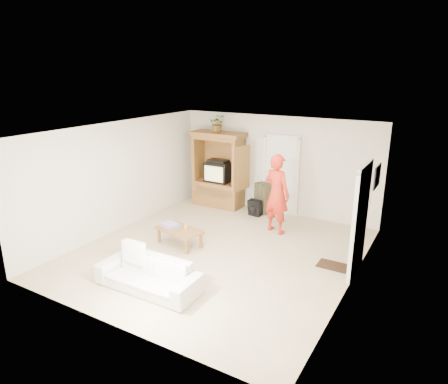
# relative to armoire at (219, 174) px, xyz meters

# --- Properties ---
(floor) EXTENTS (6.00, 6.00, 0.00)m
(floor) POSITION_rel_armoire_xyz_m (1.58, -2.66, -0.91)
(floor) COLOR tan
(floor) RESTS_ON ground
(ceiling) EXTENTS (6.00, 6.00, 0.00)m
(ceiling) POSITION_rel_armoire_xyz_m (1.58, -2.66, 1.69)
(ceiling) COLOR white
(ceiling) RESTS_ON floor
(wall_back) EXTENTS (5.50, 0.00, 5.50)m
(wall_back) POSITION_rel_armoire_xyz_m (1.58, 0.34, 0.39)
(wall_back) COLOR silver
(wall_back) RESTS_ON floor
(wall_front) EXTENTS (5.50, 0.00, 5.50)m
(wall_front) POSITION_rel_armoire_xyz_m (1.58, -5.66, 0.39)
(wall_front) COLOR silver
(wall_front) RESTS_ON floor
(wall_left) EXTENTS (0.00, 6.00, 6.00)m
(wall_left) POSITION_rel_armoire_xyz_m (-1.17, -2.66, 0.39)
(wall_left) COLOR silver
(wall_left) RESTS_ON floor
(wall_right) EXTENTS (0.00, 6.00, 6.00)m
(wall_right) POSITION_rel_armoire_xyz_m (4.33, -2.66, 0.39)
(wall_right) COLOR silver
(wall_right) RESTS_ON floor
(armoire) EXTENTS (1.82, 1.14, 2.10)m
(armoire) POSITION_rel_armoire_xyz_m (0.00, 0.00, 0.00)
(armoire) COLOR #965C2E
(armoire) RESTS_ON floor
(door_back) EXTENTS (0.85, 0.05, 2.04)m
(door_back) POSITION_rel_armoire_xyz_m (1.73, 0.31, 0.11)
(door_back) COLOR white
(door_back) RESTS_ON floor
(doorway_right) EXTENTS (0.05, 0.90, 2.04)m
(doorway_right) POSITION_rel_armoire_xyz_m (4.30, -2.06, 0.11)
(doorway_right) COLOR black
(doorway_right) RESTS_ON floor
(framed_picture) EXTENTS (0.03, 0.60, 0.48)m
(framed_picture) POSITION_rel_armoire_xyz_m (4.31, -0.76, 0.69)
(framed_picture) COLOR black
(framed_picture) RESTS_ON wall_right
(doormat) EXTENTS (0.60, 0.40, 0.02)m
(doormat) POSITION_rel_armoire_xyz_m (3.88, -2.06, -0.90)
(doormat) COLOR #382316
(doormat) RESTS_ON floor
(plant) EXTENTS (0.56, 0.54, 0.47)m
(plant) POSITION_rel_armoire_xyz_m (-0.02, -0.03, 1.43)
(plant) COLOR #4C7238
(plant) RESTS_ON armoire
(man) EXTENTS (0.79, 0.63, 1.90)m
(man) POSITION_rel_armoire_xyz_m (2.18, -1.00, 0.04)
(man) COLOR red
(man) RESTS_ON floor
(sofa) EXTENTS (1.91, 0.77, 0.55)m
(sofa) POSITION_rel_armoire_xyz_m (1.29, -4.56, -0.63)
(sofa) COLOR silver
(sofa) RESTS_ON floor
(coffee_table) EXTENTS (1.13, 0.76, 0.39)m
(coffee_table) POSITION_rel_armoire_xyz_m (0.65, -2.79, -0.57)
(coffee_table) COLOR brown
(coffee_table) RESTS_ON floor
(towel) EXTENTS (0.44, 0.36, 0.08)m
(towel) POSITION_rel_armoire_xyz_m (0.39, -2.79, -0.48)
(towel) COLOR #F8529E
(towel) RESTS_ON coffee_table
(candle) EXTENTS (0.08, 0.08, 0.10)m
(candle) POSITION_rel_armoire_xyz_m (0.79, -2.74, -0.47)
(candle) COLOR tan
(candle) RESTS_ON coffee_table
(backpack_black) EXTENTS (0.37, 0.26, 0.42)m
(backpack_black) POSITION_rel_armoire_xyz_m (1.27, -0.27, -0.70)
(backpack_black) COLOR black
(backpack_black) RESTS_ON floor
(backpack_olive) EXTENTS (0.52, 0.46, 0.81)m
(backpack_olive) POSITION_rel_armoire_xyz_m (1.35, 0.09, -0.50)
(backpack_olive) COLOR #47442B
(backpack_olive) RESTS_ON floor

